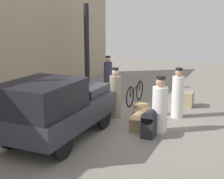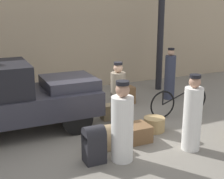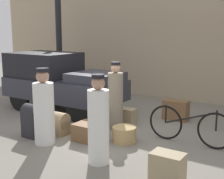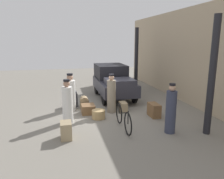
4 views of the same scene
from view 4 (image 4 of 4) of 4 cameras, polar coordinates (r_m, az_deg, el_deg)
ground_plane at (r=9.66m, az=-1.43°, el=-5.31°), size 30.00×30.00×0.00m
station_building_facade at (r=10.82m, az=20.34°, el=8.01°), size 16.00×0.15×4.50m
canopy_pillar_left at (r=13.61m, az=6.37°, el=7.92°), size 0.22×0.22×3.75m
canopy_pillar_right at (r=7.46m, az=24.65°, el=3.01°), size 0.22×0.22×3.75m
truck at (r=11.58m, az=0.24°, el=2.41°), size 3.58×1.68×1.70m
bicycle at (r=7.54m, az=2.94°, el=-7.43°), size 1.85×0.04×0.81m
wicker_basket at (r=8.59m, az=-3.54°, el=-6.47°), size 0.52×0.52×0.34m
porter_standing_middle at (r=7.37m, az=15.13°, el=-5.32°), size 0.34×0.34×1.65m
porter_carrying_trunk at (r=9.65m, az=-10.79°, el=-1.09°), size 0.43×0.43×1.61m
conductor_in_dark_uniform at (r=8.16m, az=-11.55°, el=-3.55°), size 0.38×0.38×1.62m
porter_with_bicycle at (r=9.17m, az=-0.15°, el=-1.44°), size 0.36×0.36×1.63m
trunk_wicker_pale at (r=8.92m, az=10.91°, el=-5.29°), size 0.66×0.34×0.53m
trunk_large_brown at (r=9.19m, az=-6.27°, el=-5.10°), size 0.61×0.54×0.38m
suitcase_tan_flat at (r=7.01m, az=-11.90°, el=-10.41°), size 0.50×0.34×0.53m
suitcase_black_upright at (r=10.25m, az=-10.01°, el=-2.14°), size 0.40×0.35×0.75m
trunk_barrel_dark at (r=9.96m, az=-7.25°, el=-3.33°), size 0.42×0.37×0.52m
trunk_umber_medium at (r=9.43m, az=2.93°, el=-4.51°), size 0.46×0.30×0.40m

